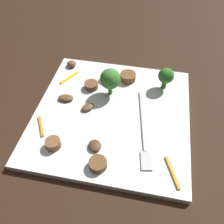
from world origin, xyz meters
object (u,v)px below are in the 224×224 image
mushroom_1 (95,146)px  pepper_strip_1 (41,126)px  sausage_slice_0 (91,85)px  sausage_slice_4 (109,76)px  sausage_slice_2 (53,144)px  plate (112,114)px  sausage_slice_3 (128,77)px  fork (144,132)px  broccoli_floret_1 (166,76)px  sausage_slice_1 (95,164)px  pepper_strip_0 (70,77)px  mushroom_0 (71,64)px  mushroom_3 (87,108)px  broccoli_floret_0 (110,79)px  mushroom_2 (66,98)px  pepper_strip_2 (172,172)px

mushroom_1 → pepper_strip_1: (-0.02, -0.11, -0.00)m
sausage_slice_0 → sausage_slice_4: bearing=138.5°
sausage_slice_2 → sausage_slice_0: bearing=170.1°
plate → sausage_slice_3: (-0.10, 0.02, 0.01)m
fork → mushroom_1: mushroom_1 is taller
broccoli_floret_1 → sausage_slice_4: (-0.00, -0.12, -0.02)m
sausage_slice_1 → pepper_strip_0: 0.23m
pepper_strip_1 → broccoli_floret_1: bearing=124.9°
mushroom_1 → pepper_strip_0: 0.19m
fork → mushroom_0: mushroom_0 is taller
mushroom_3 → pepper_strip_0: mushroom_3 is taller
fork → mushroom_1: size_ratio=7.10×
broccoli_floret_1 → sausage_slice_4: size_ratio=1.77×
broccoli_floret_0 → broccoli_floret_1: size_ratio=1.23×
sausage_slice_0 → mushroom_2: size_ratio=0.91×
mushroom_1 → sausage_slice_3: bearing=170.9°
broccoli_floret_1 → sausage_slice_4: bearing=-91.8°
sausage_slice_1 → mushroom_0: same height
broccoli_floret_0 → sausage_slice_1: 0.17m
mushroom_3 → pepper_strip_1: mushroom_3 is taller
sausage_slice_2 → mushroom_0: size_ratio=1.21×
broccoli_floret_1 → pepper_strip_2: broccoli_floret_1 is taller
sausage_slice_4 → sausage_slice_3: bearing=98.1°
broccoli_floret_0 → mushroom_2: 0.10m
sausage_slice_0 → pepper_strip_0: 0.06m
fork → mushroom_3: bearing=-116.7°
mushroom_0 → mushroom_1: bearing=27.3°
mushroom_1 → mushroom_2: (-0.10, -0.09, 0.00)m
broccoli_floret_0 → mushroom_3: (0.05, -0.04, -0.03)m
sausage_slice_0 → pepper_strip_1: size_ratio=0.60×
broccoli_floret_0 → mushroom_3: size_ratio=2.18×
mushroom_3 → sausage_slice_4: bearing=167.0°
mushroom_0 → pepper_strip_2: (0.23, 0.24, -0.00)m
mushroom_0 → mushroom_1: (0.21, 0.11, -0.00)m
sausage_slice_4 → pepper_strip_1: sausage_slice_4 is taller
mushroom_1 → pepper_strip_0: mushroom_1 is taller
sausage_slice_3 → sausage_slice_1: bearing=-5.2°
fork → sausage_slice_3: bearing=-169.7°
mushroom_0 → broccoli_floret_0: bearing=56.3°
sausage_slice_4 → mushroom_1: size_ratio=1.09×
sausage_slice_4 → pepper_strip_0: sausage_slice_4 is taller
fork → sausage_slice_3: 0.15m
sausage_slice_4 → mushroom_0: 0.10m
fork → sausage_slice_3: (-0.14, -0.05, 0.01)m
plate → mushroom_3: (0.00, -0.05, 0.01)m
sausage_slice_1 → mushroom_2: size_ratio=0.94×
broccoli_floret_1 → sausage_slice_2: bearing=-43.9°
mushroom_3 → mushroom_2: bearing=-109.6°
mushroom_2 → sausage_slice_3: bearing=126.4°
sausage_slice_3 → pepper_strip_0: (0.02, -0.13, -0.01)m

